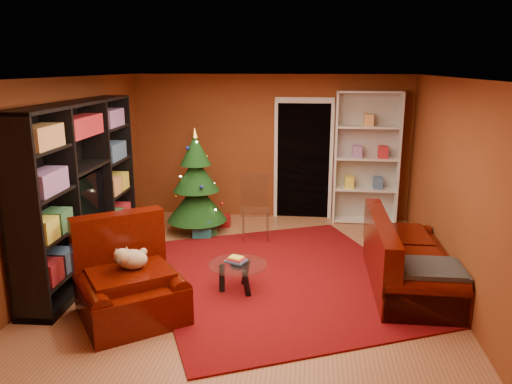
# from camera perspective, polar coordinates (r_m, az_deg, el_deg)

# --- Properties ---
(floor) EXTENTS (5.00, 5.50, 0.05)m
(floor) POSITION_cam_1_polar(r_m,az_deg,el_deg) (6.85, -0.38, -9.58)
(floor) COLOR #975D3B
(floor) RESTS_ON ground
(ceiling) EXTENTS (5.00, 5.50, 0.05)m
(ceiling) POSITION_cam_1_polar(r_m,az_deg,el_deg) (6.27, -0.42, 13.18)
(ceiling) COLOR silver
(ceiling) RESTS_ON wall_back
(wall_back) EXTENTS (5.00, 0.05, 2.60)m
(wall_back) POSITION_cam_1_polar(r_m,az_deg,el_deg) (9.14, 1.69, 5.17)
(wall_back) COLOR brown
(wall_back) RESTS_ON ground
(wall_left) EXTENTS (0.05, 5.50, 2.60)m
(wall_left) POSITION_cam_1_polar(r_m,az_deg,el_deg) (7.18, -20.86, 1.71)
(wall_left) COLOR brown
(wall_left) RESTS_ON ground
(wall_right) EXTENTS (0.05, 5.50, 2.60)m
(wall_right) POSITION_cam_1_polar(r_m,az_deg,el_deg) (6.63, 21.83, 0.64)
(wall_right) COLOR brown
(wall_right) RESTS_ON ground
(doorway) EXTENTS (1.06, 0.60, 2.16)m
(doorway) POSITION_cam_1_polar(r_m,az_deg,el_deg) (9.11, 5.42, 3.48)
(doorway) COLOR black
(doorway) RESTS_ON floor
(rug) EXTENTS (4.39, 4.66, 0.02)m
(rug) POSITION_cam_1_polar(r_m,az_deg,el_deg) (6.73, 3.02, -9.71)
(rug) COLOR #6A0A0C
(rug) RESTS_ON floor
(media_unit) EXTENTS (0.56, 3.01, 2.30)m
(media_unit) POSITION_cam_1_polar(r_m,az_deg,el_deg) (6.99, -19.37, 0.25)
(media_unit) COLOR black
(media_unit) RESTS_ON floor
(christmas_tree) EXTENTS (1.08, 1.08, 1.78)m
(christmas_tree) POSITION_cam_1_polar(r_m,az_deg,el_deg) (8.31, -6.85, 1.09)
(christmas_tree) COLOR #0F3510
(christmas_tree) RESTS_ON floor
(gift_box_teal) EXTENTS (0.36, 0.36, 0.30)m
(gift_box_teal) POSITION_cam_1_polar(r_m,az_deg,el_deg) (8.26, -6.20, -4.11)
(gift_box_teal) COLOR #19666F
(gift_box_teal) RESTS_ON floor
(gift_box_green) EXTENTS (0.32, 0.32, 0.25)m
(gift_box_green) POSITION_cam_1_polar(r_m,az_deg,el_deg) (8.37, -5.49, -4.03)
(gift_box_green) COLOR #1D582A
(gift_box_green) RESTS_ON floor
(gift_box_red) EXTENTS (0.21, 0.21, 0.20)m
(gift_box_red) POSITION_cam_1_polar(r_m,az_deg,el_deg) (8.78, -3.60, -3.31)
(gift_box_red) COLOR maroon
(gift_box_red) RESTS_ON floor
(white_bookshelf) EXTENTS (1.11, 0.41, 2.39)m
(white_bookshelf) POSITION_cam_1_polar(r_m,az_deg,el_deg) (8.98, 12.51, 3.78)
(white_bookshelf) COLOR white
(white_bookshelf) RESTS_ON floor
(armchair) EXTENTS (1.61, 1.61, 0.90)m
(armchair) POSITION_cam_1_polar(r_m,az_deg,el_deg) (5.74, -14.16, -9.76)
(armchair) COLOR #380802
(armchair) RESTS_ON rug
(dog) EXTENTS (0.50, 0.48, 0.29)m
(dog) POSITION_cam_1_polar(r_m,az_deg,el_deg) (5.71, -13.95, -7.47)
(dog) COLOR #CCB18C
(dog) RESTS_ON armchair
(sofa) EXTENTS (0.94, 2.09, 0.90)m
(sofa) POSITION_cam_1_polar(r_m,az_deg,el_deg) (6.61, 17.23, -6.72)
(sofa) COLOR #380802
(sofa) RESTS_ON rug
(coffee_table) EXTENTS (0.94, 0.94, 0.46)m
(coffee_table) POSITION_cam_1_polar(r_m,az_deg,el_deg) (6.28, -2.07, -9.71)
(coffee_table) COLOR gray
(coffee_table) RESTS_ON rug
(acrylic_chair) EXTENTS (0.54, 0.57, 0.94)m
(acrylic_chair) POSITION_cam_1_polar(r_m,az_deg,el_deg) (8.01, -0.06, -2.22)
(acrylic_chair) COLOR #66605B
(acrylic_chair) RESTS_ON rug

